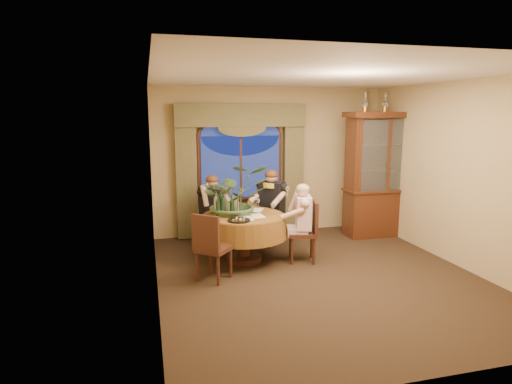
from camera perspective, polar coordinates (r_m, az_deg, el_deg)
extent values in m
plane|color=black|center=(6.32, 8.31, -11.09)|extent=(5.00, 5.00, 0.00)
plane|color=tan|center=(8.30, 1.91, 4.11)|extent=(4.50, 0.00, 4.50)
plane|color=tan|center=(7.14, 25.54, 2.10)|extent=(0.00, 5.00, 5.00)
plane|color=white|center=(5.91, 9.04, 15.08)|extent=(5.00, 5.00, 0.00)
cube|color=#4E492A|center=(7.91, -9.28, 2.07)|extent=(0.38, 0.14, 2.32)
cube|color=#4E492A|center=(8.34, 4.97, 2.59)|extent=(0.38, 0.14, 2.32)
cylinder|color=#903813|center=(6.80, -1.64, -6.10)|extent=(1.68, 1.68, 0.75)
cube|color=#391A0F|center=(8.43, 16.38, 2.22)|extent=(1.44, 0.57, 2.34)
cube|color=black|center=(6.78, 6.19, -5.27)|extent=(0.52, 0.52, 0.96)
cube|color=black|center=(7.61, 1.13, -3.48)|extent=(0.59, 0.59, 0.96)
cube|color=black|center=(7.54, -4.48, -3.66)|extent=(0.50, 0.50, 0.96)
cube|color=black|center=(6.03, -5.65, -7.25)|extent=(0.59, 0.59, 0.96)
imported|color=#3E5A35|center=(6.70, -2.88, 2.76)|extent=(1.08, 1.19, 0.93)
imported|color=#4E582F|center=(6.65, -1.14, -2.92)|extent=(0.15, 0.15, 0.05)
cylinder|color=black|center=(6.30, -2.28, -3.79)|extent=(0.34, 0.34, 0.02)
cylinder|color=black|center=(6.55, -3.23, -1.87)|extent=(0.07, 0.07, 0.33)
cylinder|color=black|center=(6.55, -4.46, -1.89)|extent=(0.07, 0.07, 0.33)
cylinder|color=black|center=(6.81, -4.64, -1.42)|extent=(0.07, 0.07, 0.33)
cylinder|color=tan|center=(6.64, -3.84, -1.71)|extent=(0.07, 0.07, 0.33)
cylinder|color=black|center=(6.54, -5.07, -1.92)|extent=(0.07, 0.07, 0.33)
cylinder|color=tan|center=(6.71, -5.36, -1.61)|extent=(0.07, 0.07, 0.33)
cube|color=white|center=(6.59, 0.12, -3.22)|extent=(0.22, 0.31, 0.00)
cube|color=white|center=(6.99, -0.06, -2.43)|extent=(0.33, 0.36, 0.00)
cube|color=white|center=(6.43, -1.37, -3.55)|extent=(0.23, 0.32, 0.00)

